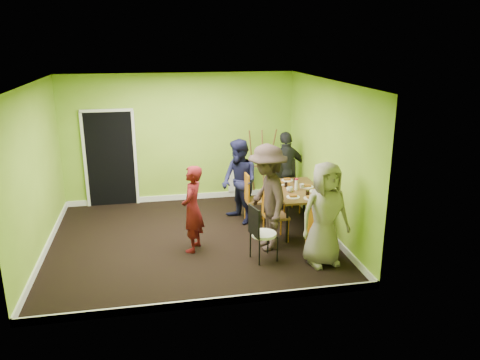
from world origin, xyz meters
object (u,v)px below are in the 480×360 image
Objects in this scene: thermos at (296,185)px; orange_bottle at (289,184)px; chair_back_end at (285,175)px; blue_bottle at (318,188)px; chair_front_end at (317,227)px; person_front_end at (325,214)px; chair_left_far at (252,196)px; easel at (261,164)px; person_back_end at (286,170)px; chair_bentwood at (260,231)px; person_left_far at (239,182)px; dining_table at (297,192)px; person_standing at (192,209)px; person_left_near at (267,198)px; chair_left_near at (272,212)px.

thermos is 0.25m from orange_bottle.
chair_back_end is 4.80× the size of blue_bottle.
person_front_end reaches higher than chair_front_end.
thermos is (0.78, -0.33, 0.27)m from chair_left_far.
easel is 3.34m from person_front_end.
blue_bottle is at bearing 78.98° from person_back_end.
person_left_far reaches higher than chair_bentwood.
person_standing is (-2.05, -0.66, 0.05)m from dining_table.
chair_bentwood is at bearing -21.91° from person_left_far.
person_standing is at bearing -100.63° from person_left_near.
chair_front_end reaches higher than orange_bottle.
person_standing is 0.82× the size of person_left_near.
chair_left_far reaches higher than chair_left_near.
chair_left_far is 0.63× the size of person_back_end.
blue_bottle is (1.09, -0.63, 0.28)m from chair_left_far.
chair_left_near is (0.17, -0.84, -0.04)m from chair_left_far.
person_back_end is at bearing 83.44° from thermos.
chair_left_near is 4.34× the size of blue_bottle.
thermos is 1.11m from person_left_far.
chair_left_near is 2.35m from easel.
thermos is (0.24, -1.80, 0.06)m from easel.
person_back_end is at bearing 150.11° from chair_left_near.
dining_table is 1.60× the size of chair_front_end.
dining_table is at bearing 124.84° from chair_left_near.
chair_left_far reaches higher than chair_bentwood.
chair_bentwood is (-1.07, -2.25, -0.24)m from chair_back_end.
chair_bentwood reaches higher than orange_bottle.
person_back_end is at bearing 84.78° from dining_table.
thermos is at bearing 129.74° from person_standing.
chair_bentwood is 1.75m from orange_bottle.
person_front_end is (0.05, -1.76, 0.05)m from orange_bottle.
orange_bottle is 0.05× the size of person_standing.
orange_bottle is 0.92m from person_back_end.
thermos is (0.61, 0.51, 0.30)m from chair_left_near.
person_left_far is (-0.22, 0.16, 0.24)m from chair_left_far.
chair_left_near is at bearing -99.02° from easel.
chair_left_far is 1.78m from chair_front_end.
chair_left_far is at bearing 104.05° from person_front_end.
chair_left_far is 0.88m from thermos.
person_standing is at bearing 29.12° from chair_back_end.
person_left_near is at bearing -101.47° from easel.
blue_bottle is 0.67m from orange_bottle.
chair_back_end is (0.06, 0.98, 0.06)m from dining_table.
easel is at bearing 97.53° from thermos.
chair_back_end is 13.46× the size of orange_bottle.
person_standing is (-1.41, -0.12, 0.20)m from chair_left_near.
chair_left_far is at bearing 150.04° from person_standing.
dining_table is 0.99m from chair_back_end.
person_standing is at bearing -162.57° from thermos.
thermos is (0.05, 1.29, 0.32)m from chair_front_end.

